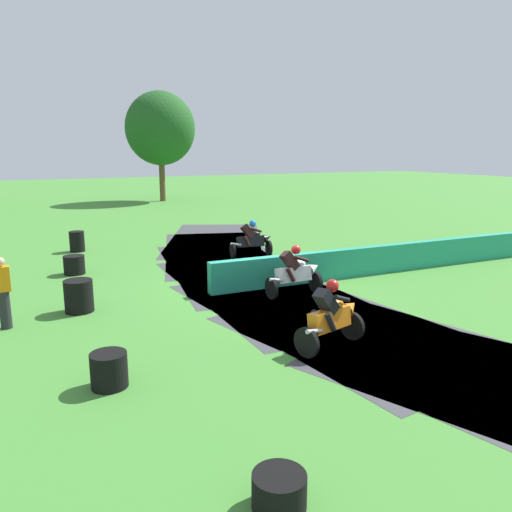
# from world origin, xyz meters

# --- Properties ---
(ground_plane) EXTENTS (120.00, 120.00, 0.00)m
(ground_plane) POSITION_xyz_m (0.00, 0.00, 0.00)
(ground_plane) COLOR #428433
(track_asphalt) EXTENTS (7.85, 25.77, 0.01)m
(track_asphalt) POSITION_xyz_m (0.76, -0.02, 0.00)
(track_asphalt) COLOR #3D3D42
(track_asphalt) RESTS_ON ground
(safety_barrier) EXTENTS (14.15, 0.64, 0.90)m
(safety_barrier) POSITION_xyz_m (5.54, -0.13, 0.45)
(safety_barrier) COLOR #239375
(safety_barrier) RESTS_ON ground
(motorcycle_lead_black) EXTENTS (1.71, 0.93, 1.43)m
(motorcycle_lead_black) POSITION_xyz_m (1.71, 3.97, 0.65)
(motorcycle_lead_black) COLOR black
(motorcycle_lead_black) RESTS_ON ground
(motorcycle_chase_white) EXTENTS (1.68, 0.71, 1.43)m
(motorcycle_chase_white) POSITION_xyz_m (0.58, -1.03, 0.66)
(motorcycle_chase_white) COLOR black
(motorcycle_chase_white) RESTS_ON ground
(motorcycle_trailing_orange) EXTENTS (1.68, 1.02, 1.42)m
(motorcycle_trailing_orange) POSITION_xyz_m (-0.66, -4.52, 0.66)
(motorcycle_trailing_orange) COLOR black
(motorcycle_trailing_orange) RESTS_ON ground
(tire_stack_near) EXTENTS (0.57, 0.57, 0.80)m
(tire_stack_near) POSITION_xyz_m (-4.01, 7.91, 0.40)
(tire_stack_near) COLOR black
(tire_stack_near) RESTS_ON ground
(tire_stack_mid_a) EXTENTS (0.66, 0.66, 0.60)m
(tire_stack_mid_a) POSITION_xyz_m (-4.57, 4.16, 0.30)
(tire_stack_mid_a) COLOR black
(tire_stack_mid_a) RESTS_ON ground
(tire_stack_mid_b) EXTENTS (0.69, 0.69, 0.80)m
(tire_stack_mid_b) POSITION_xyz_m (-4.94, 0.10, 0.40)
(tire_stack_mid_b) COLOR black
(tire_stack_mid_b) RESTS_ON ground
(tire_stack_far) EXTENTS (0.62, 0.62, 0.60)m
(tire_stack_far) POSITION_xyz_m (-5.03, -4.31, 0.30)
(tire_stack_far) COLOR black
(tire_stack_far) RESTS_ON ground
(tire_stack_extra_a) EXTENTS (0.62, 0.62, 0.40)m
(tire_stack_extra_a) POSITION_xyz_m (-3.87, -8.11, 0.20)
(tire_stack_extra_a) COLOR black
(tire_stack_extra_a) RESTS_ON ground
(track_marshal) EXTENTS (0.34, 0.24, 1.63)m
(track_marshal) POSITION_xyz_m (-6.57, -0.40, 0.82)
(track_marshal) COLOR #232328
(track_marshal) RESTS_ON ground
(tree_mid_rise) EXTENTS (5.24, 5.24, 8.23)m
(tree_mid_rise) POSITION_xyz_m (4.54, 25.58, 5.47)
(tree_mid_rise) COLOR brown
(tree_mid_rise) RESTS_ON ground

